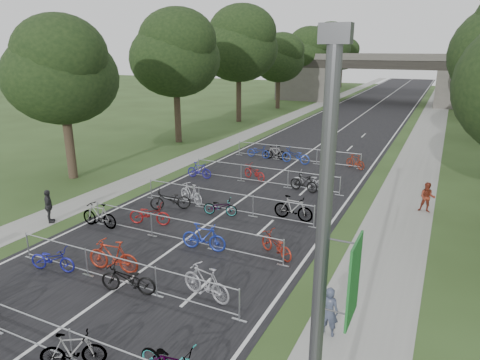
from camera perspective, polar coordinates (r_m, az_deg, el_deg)
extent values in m
cube|color=black|center=(54.25, 15.76, 8.22)|extent=(11.00, 140.00, 0.01)
cube|color=gray|center=(53.43, 24.25, 7.22)|extent=(3.00, 140.00, 0.01)
cube|color=gray|center=(56.05, 8.14, 8.96)|extent=(2.00, 140.00, 0.01)
cube|color=silver|center=(54.25, 15.76, 8.21)|extent=(0.12, 140.00, 0.00)
cube|color=#4C4944|center=(71.20, 8.95, 12.69)|extent=(8.00, 8.00, 5.00)
cube|color=#4C4944|center=(68.06, 28.09, 10.71)|extent=(8.00, 8.00, 5.00)
cube|color=black|center=(68.51, 18.58, 14.46)|extent=(30.00, 8.00, 1.20)
cube|color=#4C4944|center=(64.73, 18.18, 15.27)|extent=(30.00, 0.40, 0.90)
cube|color=#4C4944|center=(72.25, 19.10, 15.31)|extent=(30.00, 0.40, 0.90)
cylinder|color=#4C4C51|center=(6.34, 10.05, -21.62)|extent=(0.18, 0.18, 8.00)
cube|color=#4C4C51|center=(4.96, 12.64, 18.53)|extent=(0.35, 0.18, 0.22)
cube|color=#1C6327|center=(5.60, 14.93, -12.86)|extent=(0.03, 0.65, 1.10)
cylinder|color=#33261C|center=(28.79, -21.76, 4.31)|extent=(0.56, 0.56, 4.20)
ellipsoid|color=black|center=(28.25, -22.70, 12.46)|extent=(6.72, 6.72, 5.51)
sphere|color=black|center=(27.41, -22.96, 15.15)|extent=(5.38, 5.38, 5.38)
sphere|color=black|center=(29.01, -22.44, 10.91)|extent=(4.37, 4.37, 4.37)
cylinder|color=#33261C|center=(37.70, -8.32, 8.58)|extent=(0.56, 0.56, 4.72)
ellipsoid|color=black|center=(37.30, -8.63, 15.62)|extent=(7.56, 7.56, 6.20)
sphere|color=black|center=(36.54, -8.39, 17.97)|extent=(6.05, 6.05, 6.05)
sphere|color=black|center=(38.03, -8.77, 14.22)|extent=(4.91, 4.91, 4.91)
cylinder|color=#33261C|center=(47.98, -0.17, 10.91)|extent=(0.56, 0.56, 5.25)
ellipsoid|color=black|center=(47.68, -0.17, 17.06)|extent=(8.40, 8.40, 6.89)
sphere|color=black|center=(47.00, 0.23, 19.11)|extent=(6.72, 6.72, 6.72)
sphere|color=black|center=(48.37, -0.46, 15.82)|extent=(5.46, 5.46, 5.46)
cylinder|color=#33261C|center=(58.99, 5.08, 11.53)|extent=(0.56, 0.56, 4.20)
ellipsoid|color=black|center=(58.72, 5.19, 15.52)|extent=(6.72, 6.72, 5.51)
sphere|color=black|center=(58.02, 5.62, 16.82)|extent=(5.38, 5.38, 5.38)
sphere|color=black|center=(59.40, 4.88, 14.74)|extent=(4.37, 4.37, 4.37)
cylinder|color=#33261C|center=(70.26, 8.69, 12.53)|extent=(0.56, 0.56, 4.72)
ellipsoid|color=black|center=(70.04, 8.87, 16.31)|extent=(7.56, 7.56, 6.20)
sphere|color=black|center=(69.38, 9.30, 17.53)|extent=(6.05, 6.05, 6.05)
sphere|color=black|center=(70.69, 8.56, 15.56)|extent=(4.91, 4.91, 4.91)
cylinder|color=#33261C|center=(67.12, 29.40, 10.51)|extent=(0.56, 0.56, 5.11)
cylinder|color=#33261C|center=(81.74, 11.32, 13.23)|extent=(0.56, 0.56, 5.25)
ellipsoid|color=black|center=(81.56, 11.54, 16.83)|extent=(8.40, 8.40, 6.89)
sphere|color=black|center=(80.94, 11.95, 18.00)|extent=(6.72, 6.72, 6.72)
sphere|color=black|center=(82.18, 11.24, 16.11)|extent=(5.46, 5.46, 5.46)
cylinder|color=#33261C|center=(79.12, 28.98, 10.81)|extent=(0.56, 0.56, 3.85)
ellipsoid|color=black|center=(78.92, 29.38, 13.52)|extent=(6.16, 6.16, 5.05)
sphere|color=black|center=(79.43, 28.92, 13.03)|extent=(4.00, 4.00, 4.00)
cylinder|color=#33261C|center=(93.39, 13.27, 13.25)|extent=(0.56, 0.56, 4.20)
ellipsoid|color=black|center=(93.22, 13.45, 15.77)|extent=(6.72, 6.72, 5.51)
sphere|color=black|center=(92.59, 13.82, 16.57)|extent=(5.38, 5.38, 5.38)
sphere|color=black|center=(93.84, 13.18, 15.28)|extent=(4.37, 4.37, 4.37)
cylinder|color=#33261C|center=(91.06, 28.75, 11.63)|extent=(0.56, 0.56, 4.48)
ellipsoid|color=black|center=(90.89, 29.16, 14.36)|extent=(7.17, 7.17, 5.88)
sphere|color=black|center=(91.39, 28.74, 13.86)|extent=(4.66, 4.66, 4.66)
cylinder|color=#ADB0B5|center=(13.38, -26.44, -15.82)|extent=(9.20, 0.04, 0.04)
cylinder|color=#ADB0B5|center=(13.85, -25.94, -18.86)|extent=(9.20, 0.04, 0.04)
cylinder|color=#ADB0B5|center=(12.63, -21.53, -20.03)|extent=(0.05, 0.05, 1.10)
cylinder|color=#ADB0B5|center=(15.43, -15.87, -10.02)|extent=(9.20, 0.04, 0.04)
cylinder|color=#ADB0B5|center=(15.84, -15.61, -12.82)|extent=(9.20, 0.04, 0.04)
cylinder|color=#ADB0B5|center=(18.81, -26.42, -7.83)|extent=(0.05, 0.05, 1.10)
cube|color=#ADB0B5|center=(19.03, -26.21, -9.30)|extent=(0.50, 0.08, 0.03)
cylinder|color=#ADB0B5|center=(16.64, -19.76, -10.26)|extent=(0.05, 0.05, 1.10)
cube|color=#ADB0B5|center=(16.88, -19.58, -11.87)|extent=(0.50, 0.08, 0.03)
cylinder|color=#ADB0B5|center=(14.78, -11.13, -13.15)|extent=(0.05, 0.05, 1.10)
cube|color=#ADB0B5|center=(15.06, -11.01, -14.90)|extent=(0.50, 0.08, 0.03)
cylinder|color=#ADB0B5|center=(13.38, -0.09, -16.32)|extent=(0.05, 0.05, 1.10)
cube|color=#ADB0B5|center=(13.69, -0.09, -18.19)|extent=(0.50, 0.08, 0.03)
cylinder|color=#ADB0B5|center=(18.13, -7.94, -5.28)|extent=(9.20, 0.04, 0.04)
cylinder|color=#ADB0B5|center=(18.48, -7.83, -7.78)|extent=(9.20, 0.04, 0.04)
cylinder|color=#ADB0B5|center=(21.08, -18.38, -4.21)|extent=(0.05, 0.05, 1.10)
cube|color=#ADB0B5|center=(21.27, -18.25, -5.55)|extent=(0.50, 0.08, 0.03)
cylinder|color=#ADB0B5|center=(19.17, -11.72, -5.83)|extent=(0.05, 0.05, 1.10)
cube|color=#ADB0B5|center=(19.38, -11.62, -7.29)|extent=(0.50, 0.08, 0.03)
cylinder|color=#ADB0B5|center=(17.58, -3.67, -7.67)|extent=(0.05, 0.05, 1.10)
cube|color=#ADB0B5|center=(17.81, -3.64, -9.23)|extent=(0.50, 0.08, 0.03)
cylinder|color=#ADB0B5|center=(16.42, 5.82, -9.63)|extent=(0.05, 0.05, 1.10)
cube|color=#ADB0B5|center=(16.67, 5.77, -11.27)|extent=(0.50, 0.08, 0.03)
cylinder|color=#ADB0B5|center=(21.34, -2.00, -1.61)|extent=(9.20, 0.04, 0.04)
cylinder|color=#ADB0B5|center=(21.63, -1.97, -3.79)|extent=(9.20, 0.04, 0.04)
cylinder|color=#ADB0B5|center=(23.89, -11.78, -1.15)|extent=(0.05, 0.05, 1.10)
cube|color=#ADB0B5|center=(24.06, -11.71, -2.36)|extent=(0.50, 0.08, 0.03)
cylinder|color=#ADB0B5|center=(22.22, -5.48, -2.27)|extent=(0.05, 0.05, 1.10)
cube|color=#ADB0B5|center=(22.41, -5.44, -3.56)|extent=(0.50, 0.08, 0.03)
cylinder|color=#ADB0B5|center=(20.87, 1.75, -3.51)|extent=(0.05, 0.05, 1.10)
cube|color=#ADB0B5|center=(21.07, 1.74, -4.87)|extent=(0.50, 0.08, 0.03)
cylinder|color=#ADB0B5|center=(19.90, 9.85, -4.83)|extent=(0.05, 0.05, 1.10)
cube|color=#ADB0B5|center=(20.11, 9.77, -6.25)|extent=(0.50, 0.08, 0.03)
cylinder|color=#ADB0B5|center=(25.66, 3.23, 1.64)|extent=(9.20, 0.04, 0.04)
cylinder|color=#ADB0B5|center=(25.91, 3.20, -0.21)|extent=(9.20, 0.04, 0.04)
cylinder|color=#ADB0B5|center=(27.82, -5.55, 1.76)|extent=(0.05, 0.05, 1.10)
cube|color=#ADB0B5|center=(27.97, -5.52, 0.71)|extent=(0.50, 0.08, 0.03)
cylinder|color=#ADB0B5|center=(26.40, 0.15, 0.99)|extent=(0.05, 0.05, 1.10)
cube|color=#ADB0B5|center=(26.55, 0.15, -0.11)|extent=(0.50, 0.08, 0.03)
cylinder|color=#ADB0B5|center=(25.27, 6.42, 0.13)|extent=(0.05, 0.05, 1.10)
cube|color=#ADB0B5|center=(25.43, 6.38, -1.02)|extent=(0.50, 0.08, 0.03)
cylinder|color=#ADB0B5|center=(24.48, 13.18, -0.80)|extent=(0.05, 0.05, 1.10)
cube|color=#ADB0B5|center=(24.65, 13.10, -1.98)|extent=(0.50, 0.08, 0.03)
cylinder|color=#ADB0B5|center=(31.11, 7.54, 4.31)|extent=(9.20, 0.04, 0.04)
cylinder|color=#ADB0B5|center=(31.32, 7.48, 2.76)|extent=(9.20, 0.04, 0.04)
cylinder|color=#ADB0B5|center=(32.92, -0.11, 4.29)|extent=(0.05, 0.05, 1.10)
cube|color=#ADB0B5|center=(33.04, -0.11, 3.38)|extent=(0.50, 0.08, 0.03)
cylinder|color=#ADB0B5|center=(31.73, 4.88, 3.72)|extent=(0.05, 0.05, 1.10)
cube|color=#ADB0B5|center=(31.86, 4.86, 2.79)|extent=(0.50, 0.08, 0.03)
cylinder|color=#ADB0B5|center=(30.80, 10.21, 3.09)|extent=(0.05, 0.05, 1.10)
cube|color=#ADB0B5|center=(30.93, 10.16, 2.13)|extent=(0.50, 0.08, 0.03)
cylinder|color=#ADB0B5|center=(30.15, 15.81, 2.40)|extent=(0.05, 0.05, 1.10)
cube|color=#ADB0B5|center=(30.29, 15.73, 1.42)|extent=(0.50, 0.08, 0.03)
imported|color=#ADB0B5|center=(12.58, -21.38, -20.40)|extent=(1.69, 1.30, 1.02)
imported|color=navy|center=(17.47, -23.71, -9.65)|extent=(1.90, 1.01, 0.95)
imported|color=#9F2917|center=(16.61, -16.57, -9.70)|extent=(2.14, 0.87, 1.25)
imported|color=black|center=(15.17, -14.73, -12.69)|extent=(2.09, 1.10, 1.04)
imported|color=#A2A2A9|center=(14.42, -4.55, -13.47)|extent=(2.05, 0.95, 1.19)
imported|color=#ADB0B5|center=(20.70, -18.27, -4.50)|extent=(1.95, 0.59, 1.16)
imported|color=maroon|center=(20.41, -11.96, -4.48)|extent=(2.09, 1.21, 1.04)
imported|color=#1C2F9B|center=(17.58, -4.86, -7.62)|extent=(1.97, 0.78, 1.15)
imported|color=maroon|center=(17.14, 4.83, -8.63)|extent=(1.91, 1.46, 0.96)
imported|color=black|center=(22.04, -9.27, -2.62)|extent=(2.13, 1.68, 1.08)
imported|color=silver|center=(22.80, -6.53, -1.79)|extent=(1.89, 1.13, 1.10)
imported|color=#ADB0B5|center=(21.08, -2.64, -3.60)|extent=(1.80, 0.92, 0.90)
imported|color=#ADB0B5|center=(20.61, 7.12, -3.78)|extent=(2.02, 0.68, 1.19)
imported|color=navy|center=(27.16, -5.45, 1.29)|extent=(1.71, 0.55, 1.01)
imported|color=maroon|center=(26.68, 1.92, 1.01)|extent=(1.94, 1.34, 0.97)
imported|color=black|center=(24.77, 8.50, -0.35)|extent=(1.84, 0.87, 1.07)
imported|color=#9E9FA6|center=(25.04, 9.23, -0.15)|extent=(2.14, 0.89, 1.10)
imported|color=navy|center=(32.18, 2.47, 3.84)|extent=(1.85, 0.69, 0.96)
imported|color=#ADB0B5|center=(31.71, 4.74, 3.64)|extent=(1.73, 0.65, 1.01)
imported|color=#1B3499|center=(30.72, 7.42, 3.22)|extent=(2.21, 0.94, 1.13)
imported|color=maroon|center=(30.23, 15.13, 2.37)|extent=(1.63, 1.23, 0.98)
imported|color=#363D52|center=(12.98, 11.76, -16.78)|extent=(0.57, 0.38, 1.53)
imported|color=maroon|center=(23.34, 23.69, -2.17)|extent=(0.75, 0.59, 1.54)
imported|color=#29282B|center=(22.00, -24.15, -3.25)|extent=(0.95, 0.95, 1.62)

